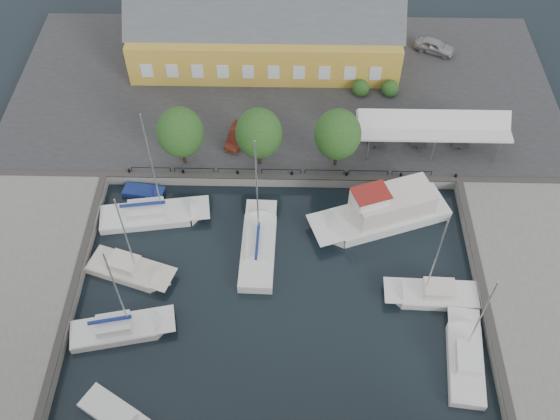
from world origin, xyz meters
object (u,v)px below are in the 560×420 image
object	(u,v)px
car_red	(237,136)
trawler	(385,212)
center_sailboat	(258,248)
launch_nw	(143,193)
west_boat_d	(120,330)
west_boat_b	(130,271)
launch_sw	(113,413)
tent_canopy	(433,126)
warehouse	(260,29)
east_boat_b	(433,295)
east_boat_c	(465,360)
west_boat_a	(152,216)
car_silver	(435,46)

from	to	relation	value
car_red	trawler	distance (m)	16.07
center_sailboat	launch_nw	world-z (taller)	center_sailboat
west_boat_d	west_boat_b	bearing A→B (deg)	92.59
launch_sw	tent_canopy	bearing A→B (deg)	45.83
west_boat_b	warehouse	bearing A→B (deg)	70.84
center_sailboat	east_boat_b	bearing A→B (deg)	-16.91
launch_sw	launch_nw	bearing A→B (deg)	93.32
warehouse	west_boat_d	distance (m)	35.12
warehouse	launch_nw	xyz separation A→B (m)	(-10.04, -19.40, -4.34)
warehouse	trawler	xyz separation A→B (m)	(11.76, -22.01, -3.41)
warehouse	east_boat_c	distance (m)	39.46
car_red	east_boat_c	world-z (taller)	east_boat_c
warehouse	tent_canopy	distance (m)	21.63
west_boat_a	car_red	bearing A→B (deg)	51.79
center_sailboat	west_boat_a	world-z (taller)	west_boat_a
east_boat_c	launch_nw	bearing A→B (deg)	148.87
car_silver	east_boat_c	distance (m)	36.73
center_sailboat	launch_nw	distance (m)	12.54
car_red	west_boat_a	bearing A→B (deg)	-114.74
west_boat_a	west_boat_d	xyz separation A→B (m)	(-0.75, -11.32, 0.00)
tent_canopy	east_boat_c	xyz separation A→B (m)	(0.07, -21.67, -3.42)
car_silver	trawler	bearing A→B (deg)	-172.80
east_boat_b	west_boat_d	distance (m)	24.81
warehouse	west_boat_b	xyz separation A→B (m)	(-9.75, -28.07, -4.17)
warehouse	west_boat_b	world-z (taller)	warehouse
west_boat_b	west_boat_d	bearing A→B (deg)	-87.41
trawler	launch_sw	bearing A→B (deg)	-138.81
tent_canopy	launch_sw	world-z (taller)	tent_canopy
west_boat_a	launch_sw	size ratio (longest dim) A/B	2.34
east_boat_b	east_boat_c	size ratio (longest dim) A/B	1.02
center_sailboat	east_boat_c	bearing A→B (deg)	-31.98
warehouse	launch_sw	size ratio (longest dim) A/B	5.25
car_red	west_boat_a	size ratio (longest dim) A/B	0.30
car_silver	east_boat_b	bearing A→B (deg)	-162.57
trawler	center_sailboat	bearing A→B (deg)	-161.63
launch_nw	east_boat_b	bearing A→B (deg)	-22.83
trawler	launch_nw	xyz separation A→B (m)	(-21.81, 2.61, -0.93)
east_boat_c	west_boat_b	xyz separation A→B (m)	(-26.41, 7.46, 0.00)
east_boat_c	launch_nw	world-z (taller)	east_boat_c
warehouse	car_silver	distance (m)	19.39
trawler	launch_sw	distance (m)	27.40
east_boat_b	west_boat_a	size ratio (longest dim) A/B	0.82
launch_sw	center_sailboat	bearing A→B (deg)	56.11
east_boat_b	east_boat_c	bearing A→B (deg)	-73.84
tent_canopy	east_boat_b	world-z (taller)	east_boat_b
warehouse	car_silver	world-z (taller)	warehouse
east_boat_c	launch_nw	distance (m)	31.20
car_silver	launch_sw	bearing A→B (deg)	170.72
east_boat_c	launch_sw	distance (m)	25.91
trawler	launch_nw	size ratio (longest dim) A/B	3.24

